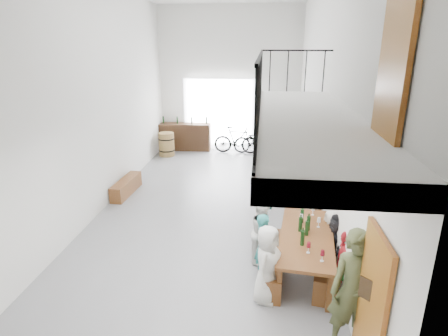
# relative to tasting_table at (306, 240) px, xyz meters

# --- Properties ---
(floor) EXTENTS (12.00, 12.00, 0.00)m
(floor) POSITION_rel_tasting_table_xyz_m (-2.20, 2.58, -0.71)
(floor) COLOR slate
(floor) RESTS_ON ground
(room_walls) EXTENTS (12.00, 12.00, 12.00)m
(room_walls) POSITION_rel_tasting_table_xyz_m (-2.20, 2.58, 2.85)
(room_walls) COLOR white
(room_walls) RESTS_ON ground
(gateway_portal) EXTENTS (2.80, 0.08, 2.80)m
(gateway_portal) POSITION_rel_tasting_table_xyz_m (-2.60, 8.52, 0.69)
(gateway_portal) COLOR white
(gateway_portal) RESTS_ON ground
(right_wall_decor) EXTENTS (0.07, 8.28, 5.07)m
(right_wall_decor) POSITION_rel_tasting_table_xyz_m (0.50, 0.71, 1.04)
(right_wall_decor) COLOR #91561A
(right_wall_decor) RESTS_ON ground
(balcony) EXTENTS (1.52, 5.62, 4.00)m
(balcony) POSITION_rel_tasting_table_xyz_m (-0.22, -0.55, 2.26)
(balcony) COLOR white
(balcony) RESTS_ON ground
(tasting_table) EXTENTS (1.22, 2.42, 0.79)m
(tasting_table) POSITION_rel_tasting_table_xyz_m (0.00, 0.00, 0.00)
(tasting_table) COLOR brown
(tasting_table) RESTS_ON ground
(bench_inner) EXTENTS (0.38, 1.92, 0.44)m
(bench_inner) POSITION_rel_tasting_table_xyz_m (-0.59, -0.06, -0.49)
(bench_inner) COLOR brown
(bench_inner) RESTS_ON ground
(bench_wall) EXTENTS (0.67, 2.07, 0.47)m
(bench_wall) POSITION_rel_tasting_table_xyz_m (0.37, 0.05, -0.47)
(bench_wall) COLOR brown
(bench_wall) RESTS_ON ground
(tableware) EXTENTS (0.44, 1.79, 0.35)m
(tableware) POSITION_rel_tasting_table_xyz_m (0.01, 0.10, 0.23)
(tableware) COLOR black
(tableware) RESTS_ON tasting_table
(side_bench) EXTENTS (0.42, 1.55, 0.43)m
(side_bench) POSITION_rel_tasting_table_xyz_m (-4.70, 3.44, -0.49)
(side_bench) COLOR brown
(side_bench) RESTS_ON ground
(oak_barrel) EXTENTS (0.61, 0.61, 0.89)m
(oak_barrel) POSITION_rel_tasting_table_xyz_m (-4.49, 7.32, -0.26)
(oak_barrel) COLOR olive
(oak_barrel) RESTS_ON ground
(serving_counter) EXTENTS (2.05, 0.65, 1.07)m
(serving_counter) POSITION_rel_tasting_table_xyz_m (-3.95, 8.23, -0.17)
(serving_counter) COLOR #3B2214
(serving_counter) RESTS_ON ground
(counter_bottles) EXTENTS (1.79, 0.18, 0.28)m
(counter_bottles) POSITION_rel_tasting_table_xyz_m (-3.95, 8.23, 0.51)
(counter_bottles) COLOR black
(counter_bottles) RESTS_ON serving_counter
(guest_left_a) EXTENTS (0.64, 0.78, 1.36)m
(guest_left_a) POSITION_rel_tasting_table_xyz_m (-0.72, -0.85, -0.02)
(guest_left_a) COLOR silver
(guest_left_a) RESTS_ON ground
(guest_left_b) EXTENTS (0.40, 0.52, 1.27)m
(guest_left_b) POSITION_rel_tasting_table_xyz_m (-0.78, -0.20, -0.07)
(guest_left_b) COLOR #227372
(guest_left_b) RESTS_ON ground
(guest_left_c) EXTENTS (0.60, 0.70, 1.25)m
(guest_left_c) POSITION_rel_tasting_table_xyz_m (-0.79, 0.36, -0.08)
(guest_left_c) COLOR silver
(guest_left_c) RESTS_ON ground
(guest_left_d) EXTENTS (0.69, 0.92, 1.27)m
(guest_left_d) POSITION_rel_tasting_table_xyz_m (-0.74, 0.80, -0.07)
(guest_left_d) COLOR #227372
(guest_left_d) RESTS_ON ground
(guest_right_a) EXTENTS (0.43, 0.75, 1.19)m
(guest_right_a) POSITION_rel_tasting_table_xyz_m (0.58, -0.54, -0.11)
(guest_right_a) COLOR red
(guest_right_a) RESTS_ON ground
(guest_right_b) EXTENTS (0.48, 1.14, 1.19)m
(guest_right_b) POSITION_rel_tasting_table_xyz_m (0.56, 0.13, -0.11)
(guest_right_b) COLOR black
(guest_right_b) RESTS_ON ground
(guest_right_c) EXTENTS (0.41, 0.55, 1.03)m
(guest_right_c) POSITION_rel_tasting_table_xyz_m (0.53, 0.61, -0.19)
(guest_right_c) COLOR silver
(guest_right_c) RESTS_ON ground
(host_standing) EXTENTS (0.68, 0.46, 1.83)m
(host_standing) POSITION_rel_tasting_table_xyz_m (0.45, -1.76, 0.21)
(host_standing) COLOR #454D2B
(host_standing) RESTS_ON ground
(potted_plant) EXTENTS (0.45, 0.42, 0.39)m
(potted_plant) POSITION_rel_tasting_table_xyz_m (0.25, 3.18, -0.51)
(potted_plant) COLOR #154717
(potted_plant) RESTS_ON ground
(bicycle_near) EXTENTS (1.98, 0.97, 0.99)m
(bicycle_near) POSITION_rel_tasting_table_xyz_m (-1.03, 8.09, -0.21)
(bicycle_near) COLOR black
(bicycle_near) RESTS_ON ground
(bicycle_far) EXTENTS (1.78, 0.58, 1.05)m
(bicycle_far) POSITION_rel_tasting_table_xyz_m (-1.86, 7.93, -0.18)
(bicycle_far) COLOR black
(bicycle_far) RESTS_ON ground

